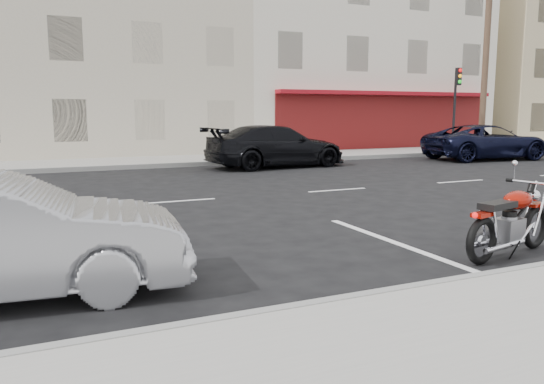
{
  "coord_description": "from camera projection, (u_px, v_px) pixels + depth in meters",
  "views": [
    {
      "loc": [
        -4.84,
        -11.22,
        1.94
      ],
      "look_at": [
        -1.76,
        -4.39,
        0.8
      ],
      "focal_mm": 35.0,
      "sensor_mm": 36.0,
      "label": 1
    }
  ],
  "objects": [
    {
      "name": "bldg_cream",
      "position": [
        90.0,
        31.0,
        25.38
      ],
      "size": [
        12.0,
        12.0,
        11.5
      ],
      "primitive_type": "cube",
      "color": "beige",
      "rests_on": "ground"
    },
    {
      "name": "ground",
      "position": [
        263.0,
        195.0,
        12.37
      ],
      "size": [
        120.0,
        120.0,
        0.0
      ],
      "primitive_type": "plane",
      "color": "black",
      "rests_on": "ground"
    },
    {
      "name": "car_far",
      "position": [
        276.0,
        146.0,
        18.54
      ],
      "size": [
        5.2,
        2.45,
        1.47
      ],
      "primitive_type": "imported",
      "rotation": [
        0.0,
        0.0,
        1.65
      ],
      "color": "black",
      "rests_on": "ground"
    },
    {
      "name": "sidewalk_far",
      "position": [
        29.0,
        166.0,
        18.16
      ],
      "size": [
        80.0,
        3.4,
        0.15
      ],
      "primitive_type": "cube",
      "color": "gray",
      "rests_on": "ground"
    },
    {
      "name": "fire_hydrant",
      "position": [
        426.0,
        142.0,
        24.82
      ],
      "size": [
        0.2,
        0.2,
        0.72
      ],
      "color": "beige",
      "rests_on": "sidewalk_far"
    },
    {
      "name": "traffic_light",
      "position": [
        456.0,
        98.0,
        24.97
      ],
      "size": [
        0.26,
        0.3,
        3.8
      ],
      "color": "black",
      "rests_on": "sidewalk_far"
    },
    {
      "name": "motorcycle",
      "position": [
        537.0,
        217.0,
        7.53
      ],
      "size": [
        1.94,
        0.76,
        0.99
      ],
      "rotation": [
        0.0,
        0.0,
        0.22
      ],
      "color": "black",
      "rests_on": "ground"
    },
    {
      "name": "suv_far",
      "position": [
        486.0,
        142.0,
        21.45
      ],
      "size": [
        5.31,
        2.89,
        1.41
      ],
      "primitive_type": "imported",
      "rotation": [
        0.0,
        0.0,
        1.46
      ],
      "color": "black",
      "rests_on": "ground"
    },
    {
      "name": "bldg_far_east",
      "position": [
        514.0,
        60.0,
        36.79
      ],
      "size": [
        12.0,
        12.0,
        11.0
      ],
      "primitive_type": "cube",
      "color": "tan",
      "rests_on": "ground"
    },
    {
      "name": "utility_pole",
      "position": [
        486.0,
        53.0,
        25.7
      ],
      "size": [
        1.8,
        0.3,
        9.0
      ],
      "color": "#422D1E",
      "rests_on": "sidewalk_far"
    },
    {
      "name": "curb_far",
      "position": [
        29.0,
        171.0,
        16.63
      ],
      "size": [
        80.0,
        0.12,
        0.16
      ],
      "primitive_type": "cube",
      "color": "gray",
      "rests_on": "ground"
    },
    {
      "name": "bldg_corner",
      "position": [
        326.0,
        36.0,
        30.58
      ],
      "size": [
        14.0,
        12.0,
        12.5
      ],
      "primitive_type": "cube",
      "color": "beige",
      "rests_on": "ground"
    },
    {
      "name": "curb_near",
      "position": [
        24.0,
        359.0,
        4.01
      ],
      "size": [
        80.0,
        0.12,
        0.16
      ],
      "primitive_type": "cube",
      "color": "gray",
      "rests_on": "ground"
    }
  ]
}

